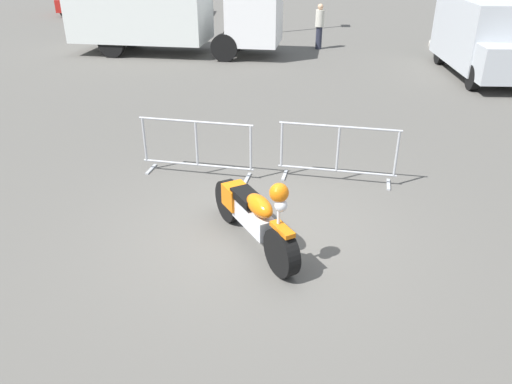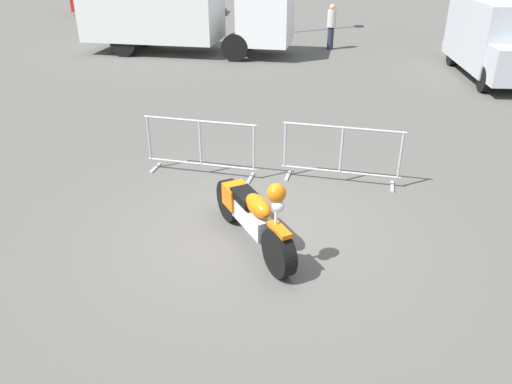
% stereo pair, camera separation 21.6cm
% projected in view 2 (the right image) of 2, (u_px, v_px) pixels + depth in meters
% --- Properties ---
extents(ground_plane, '(120.00, 120.00, 0.00)m').
position_uv_depth(ground_plane, '(256.00, 232.00, 7.63)').
color(ground_plane, '#54514C').
extents(motorcycle, '(1.43, 2.00, 1.29)m').
position_uv_depth(motorcycle, '(252.00, 214.00, 7.12)').
color(motorcycle, black).
rests_on(motorcycle, ground).
extents(crowd_barrier_near, '(2.14, 0.65, 1.07)m').
position_uv_depth(crowd_barrier_near, '(200.00, 147.00, 9.23)').
color(crowd_barrier_near, '#9EA0A5').
rests_on(crowd_barrier_near, ground).
extents(crowd_barrier_far, '(2.14, 0.65, 1.07)m').
position_uv_depth(crowd_barrier_far, '(341.00, 154.00, 8.93)').
color(crowd_barrier_far, '#9EA0A5').
rests_on(crowd_barrier_far, ground).
extents(box_truck, '(7.81, 2.67, 2.98)m').
position_uv_depth(box_truck, '(175.00, 8.00, 18.38)').
color(box_truck, silver).
rests_on(box_truck, ground).
extents(delivery_van, '(2.26, 5.11, 2.31)m').
position_uv_depth(delivery_van, '(499.00, 36.00, 15.41)').
color(delivery_van, '#B2B7BC').
rests_on(delivery_van, ground).
extents(parked_car_white, '(2.00, 4.13, 1.36)m').
position_uv_depth(parked_car_white, '(199.00, 1.00, 28.04)').
color(parked_car_white, white).
rests_on(parked_car_white, ground).
extents(pedestrian, '(0.42, 0.42, 1.69)m').
position_uv_depth(pedestrian, '(331.00, 25.00, 19.29)').
color(pedestrian, '#262838').
rests_on(pedestrian, ground).
extents(planter_island, '(4.37, 4.37, 1.24)m').
position_uv_depth(planter_island, '(500.00, 40.00, 19.46)').
color(planter_island, '#ADA89E').
rests_on(planter_island, ground).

